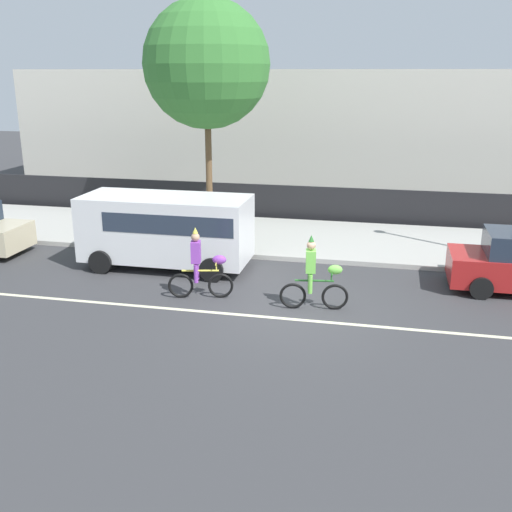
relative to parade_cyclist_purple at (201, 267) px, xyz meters
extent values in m
plane|color=#38383A|center=(2.50, -0.42, -0.84)|extent=(80.00, 80.00, 0.00)
cube|color=beige|center=(2.50, -0.92, -0.84)|extent=(36.00, 0.14, 0.01)
cube|color=#ADAAA3|center=(2.50, 6.08, -0.77)|extent=(60.00, 5.00, 0.15)
cube|color=black|center=(2.50, 8.98, -0.14)|extent=(40.00, 0.08, 1.40)
cube|color=beige|center=(0.13, 17.58, 2.06)|extent=(28.00, 8.00, 5.80)
torus|color=black|center=(0.50, 0.11, -0.51)|extent=(0.67, 0.21, 0.67)
torus|color=black|center=(-0.53, -0.12, -0.51)|extent=(0.67, 0.21, 0.67)
cylinder|color=#E5D84C|center=(-0.01, 0.00, -0.09)|extent=(0.95, 0.26, 0.05)
cylinder|color=#E5D84C|center=(-0.16, -0.04, 0.00)|extent=(0.04, 0.04, 0.18)
cylinder|color=#E5D84C|center=(0.40, 0.09, 0.02)|extent=(0.04, 0.04, 0.23)
cylinder|color=#E5D84C|center=(0.40, 0.09, 0.14)|extent=(0.14, 0.49, 0.03)
ellipsoid|color=purple|center=(0.48, 0.11, 0.21)|extent=(0.40, 0.27, 0.24)
cube|color=purple|center=(-0.11, -0.03, 0.42)|extent=(0.30, 0.36, 0.56)
sphere|color=tan|center=(-0.11, -0.03, 0.82)|extent=(0.22, 0.22, 0.22)
cone|color=#E5D84C|center=(-0.11, -0.03, 1.00)|extent=(0.14, 0.14, 0.16)
cylinder|color=purple|center=(-0.08, -0.16, -0.13)|extent=(0.11, 0.11, 0.48)
cylinder|color=purple|center=(-0.14, 0.11, -0.13)|extent=(0.11, 0.11, 0.48)
torus|color=black|center=(3.50, -0.06, -0.51)|extent=(0.67, 0.17, 0.67)
torus|color=black|center=(2.46, -0.21, -0.51)|extent=(0.67, 0.17, 0.67)
cylinder|color=#266626|center=(2.98, -0.14, -0.09)|extent=(0.96, 0.19, 0.05)
cylinder|color=#266626|center=(2.84, -0.16, 0.00)|extent=(0.04, 0.04, 0.18)
cylinder|color=#266626|center=(3.40, -0.08, 0.02)|extent=(0.04, 0.04, 0.23)
cylinder|color=#266626|center=(3.40, -0.08, 0.14)|extent=(0.10, 0.50, 0.03)
ellipsoid|color=#72CC4C|center=(3.48, -0.07, 0.21)|extent=(0.39, 0.25, 0.24)
cube|color=#72CC4C|center=(2.89, -0.15, 0.42)|extent=(0.28, 0.35, 0.56)
sphere|color=tan|center=(2.89, -0.15, 0.82)|extent=(0.22, 0.22, 0.22)
cone|color=#266626|center=(2.89, -0.15, 1.00)|extent=(0.14, 0.14, 0.16)
cylinder|color=#72CC4C|center=(2.91, -0.29, -0.13)|extent=(0.11, 0.11, 0.48)
cylinder|color=#72CC4C|center=(2.86, -0.01, -0.13)|extent=(0.11, 0.11, 0.48)
cube|color=white|center=(-1.79, 2.28, 0.39)|extent=(5.00, 2.00, 1.90)
cube|color=#283342|center=(-1.39, 2.28, 0.74)|extent=(3.90, 2.02, 0.56)
cylinder|color=black|center=(-0.09, 1.28, -0.49)|extent=(0.70, 0.22, 0.70)
cylinder|color=black|center=(-0.09, 3.28, -0.49)|extent=(0.70, 0.22, 0.70)
cylinder|color=black|center=(-3.49, 1.28, -0.49)|extent=(0.70, 0.22, 0.70)
cylinder|color=black|center=(-3.49, 3.28, -0.49)|extent=(0.70, 0.22, 0.70)
cylinder|color=black|center=(7.18, 1.49, -0.54)|extent=(0.60, 0.20, 0.60)
cylinder|color=black|center=(7.18, 3.21, -0.54)|extent=(0.60, 0.20, 0.60)
cylinder|color=black|center=(-7.51, 3.15, -0.54)|extent=(0.60, 0.20, 0.60)
cylinder|color=brown|center=(-2.02, 7.56, 1.41)|extent=(0.24, 0.24, 4.19)
sphere|color=#387A33|center=(-2.02, 7.56, 5.12)|extent=(4.61, 4.61, 4.61)
camera|label=1|loc=(4.58, -14.10, 4.88)|focal=42.00mm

